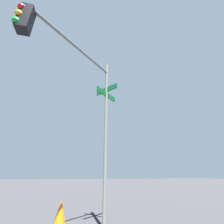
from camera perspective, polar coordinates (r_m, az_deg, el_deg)
name	(u,v)px	position (r m, az deg, el deg)	size (l,w,h in m)	color
traffic_signal_near	(77,80)	(4.72, -13.54, 11.97)	(3.06, 2.66, 5.72)	slate
traffic_cone	(60,212)	(5.78, -19.63, -33.05)	(0.36, 0.36, 0.64)	orange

